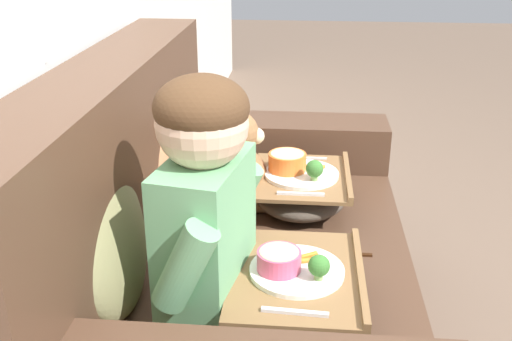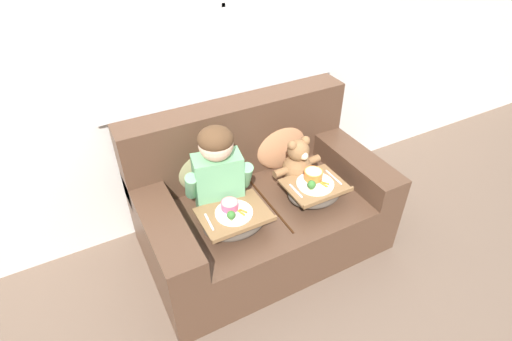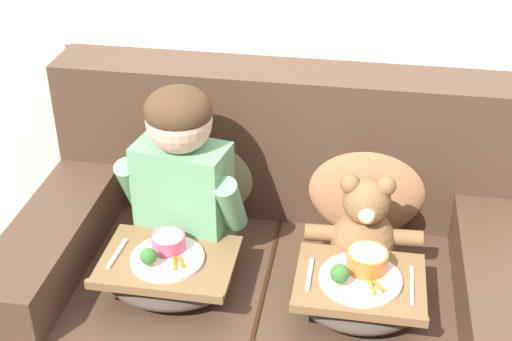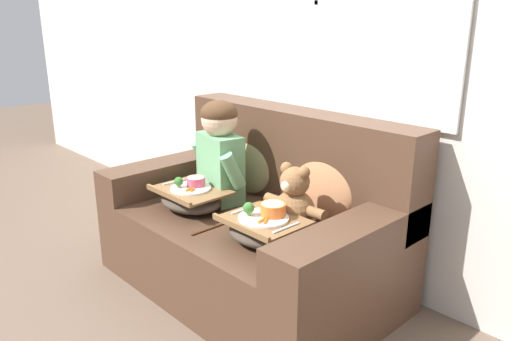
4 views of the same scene
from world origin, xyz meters
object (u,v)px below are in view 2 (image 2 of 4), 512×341
throw_pillow_behind_teddy (280,141)px  throw_pillow_behind_child (204,163)px  child_figure (217,167)px  lap_tray_teddy (314,190)px  couch (258,201)px  teddy_bear (298,164)px  lap_tray_child (234,220)px

throw_pillow_behind_teddy → throw_pillow_behind_child: bearing=180.0°
child_figure → lap_tray_teddy: child_figure is taller
couch → throw_pillow_behind_teddy: bearing=36.5°
throw_pillow_behind_child → teddy_bear: throw_pillow_behind_child is taller
lap_tray_child → lap_tray_teddy: (0.58, 0.00, 0.00)m
teddy_bear → lap_tray_child: teddy_bear is taller
couch → teddy_bear: size_ratio=4.30×
lap_tray_teddy → teddy_bear: bearing=90.0°
child_figure → lap_tray_child: size_ratio=1.45×
teddy_bear → throw_pillow_behind_child: bearing=157.3°
couch → throw_pillow_behind_teddy: 0.46m
throw_pillow_behind_teddy → lap_tray_teddy: (0.00, -0.45, -0.12)m
throw_pillow_behind_child → lap_tray_child: bearing=-90.1°
lap_tray_teddy → throw_pillow_behind_child: bearing=142.2°
lap_tray_child → lap_tray_teddy: lap_tray_teddy is taller
lap_tray_teddy → throw_pillow_behind_teddy: bearing=90.0°
throw_pillow_behind_teddy → child_figure: (-0.58, -0.24, 0.13)m
throw_pillow_behind_child → child_figure: size_ratio=0.72×
throw_pillow_behind_teddy → lap_tray_teddy: 0.47m
throw_pillow_behind_child → lap_tray_child: throw_pillow_behind_child is taller
lap_tray_child → teddy_bear: bearing=19.8°
throw_pillow_behind_teddy → child_figure: child_figure is taller
throw_pillow_behind_child → lap_tray_child: (-0.00, -0.45, -0.13)m
child_figure → throw_pillow_behind_child: bearing=90.0°
lap_tray_child → lap_tray_teddy: 0.58m
couch → teddy_bear: bearing=-5.5°
child_figure → teddy_bear: bearing=-0.4°
couch → throw_pillow_behind_teddy: couch is taller
child_figure → lap_tray_child: (-0.00, -0.21, -0.26)m
throw_pillow_behind_child → throw_pillow_behind_teddy: size_ratio=0.97×
throw_pillow_behind_child → lap_tray_teddy: 0.75m
couch → lap_tray_child: 0.41m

